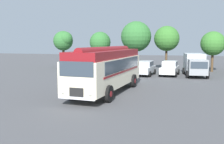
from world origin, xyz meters
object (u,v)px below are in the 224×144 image
(car_near_left, at_px, (101,67))
(car_mid_right, at_px, (145,68))
(vintage_bus, at_px, (107,68))
(car_far_right, at_px, (170,68))
(car_mid_left, at_px, (123,67))
(box_van, at_px, (195,64))

(car_near_left, relative_size, car_mid_right, 1.00)
(vintage_bus, height_order, car_far_right, vintage_bus)
(vintage_bus, xyz_separation_m, car_mid_left, (-1.20, 11.19, -1.05))
(car_far_right, relative_size, box_van, 0.74)
(vintage_bus, height_order, car_near_left, vintage_bus)
(vintage_bus, distance_m, car_far_right, 12.44)
(car_mid_left, bearing_deg, car_far_right, 4.84)
(vintage_bus, bearing_deg, car_far_right, 70.00)
(car_near_left, relative_size, box_van, 0.74)
(car_far_right, bearing_deg, box_van, 7.45)
(vintage_bus, distance_m, car_mid_right, 11.24)
(vintage_bus, xyz_separation_m, box_van, (7.00, 12.01, -0.53))
(car_mid_left, xyz_separation_m, car_mid_right, (2.67, -0.09, 0.00))
(car_mid_left, bearing_deg, box_van, 5.72)
(car_near_left, distance_m, car_mid_right, 5.27)
(car_near_left, xyz_separation_m, car_far_right, (8.04, 0.61, 0.00))
(box_van, bearing_deg, car_far_right, -172.55)
(vintage_bus, height_order, car_mid_right, vintage_bus)
(vintage_bus, relative_size, car_far_right, 2.37)
(vintage_bus, xyz_separation_m, car_mid_right, (1.47, 11.10, -1.05))
(car_near_left, height_order, car_mid_left, same)
(car_near_left, bearing_deg, vintage_bus, -70.98)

